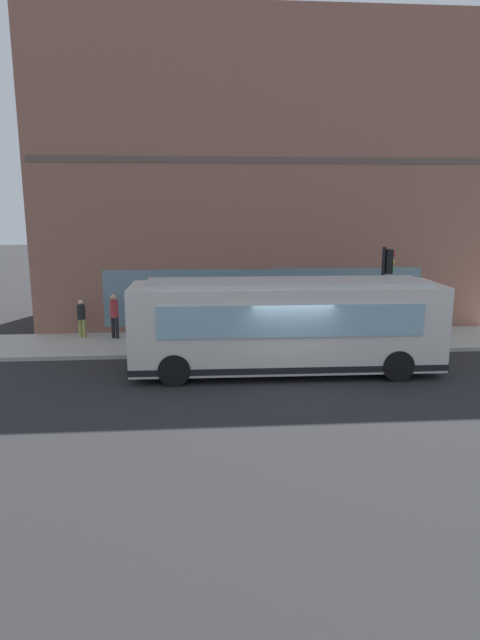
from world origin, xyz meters
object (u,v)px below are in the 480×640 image
object	(u,v)px
traffic_light_near_corner	(386,277)
pedestrian_near_hydrant	(114,313)
city_bus_nearside	(285,326)
pedestrian_walking_along_curb	(81,316)
fire_hydrant	(440,327)
newspaper_vending_box	(164,332)

from	to	relation	value
traffic_light_near_corner	pedestrian_near_hydrant	bearing A→B (deg)	79.71
city_bus_nearside	traffic_light_near_corner	distance (m)	5.16
pedestrian_walking_along_curb	fire_hydrant	bearing A→B (deg)	-93.28
pedestrian_walking_along_curb	pedestrian_near_hydrant	size ratio (longest dim) A/B	0.86
fire_hydrant	pedestrian_near_hydrant	bearing A→B (deg)	87.51
fire_hydrant	newspaper_vending_box	xyz separation A→B (m)	(-0.50, 11.29, 0.09)
pedestrian_walking_along_curb	newspaper_vending_box	world-z (taller)	pedestrian_walking_along_curb
traffic_light_near_corner	newspaper_vending_box	bearing A→B (deg)	84.46
city_bus_nearside	traffic_light_near_corner	xyz separation A→B (m)	(2.66, -4.25, 1.23)
fire_hydrant	pedestrian_walking_along_curb	xyz separation A→B (m)	(0.84, 14.66, 0.52)
traffic_light_near_corner	pedestrian_walking_along_curb	bearing A→B (deg)	79.64
city_bus_nearside	pedestrian_near_hydrant	bearing A→B (deg)	53.64
pedestrian_near_hydrant	newspaper_vending_box	bearing A→B (deg)	-118.15
traffic_light_near_corner	pedestrian_walking_along_curb	size ratio (longest dim) A/B	2.43
city_bus_nearside	traffic_light_near_corner	bearing A→B (deg)	-57.93
pedestrian_near_hydrant	traffic_light_near_corner	bearing A→B (deg)	-100.29
pedestrian_walking_along_curb	pedestrian_near_hydrant	world-z (taller)	pedestrian_near_hydrant
traffic_light_near_corner	pedestrian_walking_along_curb	world-z (taller)	traffic_light_near_corner
traffic_light_near_corner	pedestrian_walking_along_curb	xyz separation A→B (m)	(2.16, 11.80, -1.75)
city_bus_nearside	pedestrian_near_hydrant	distance (m)	7.69
city_bus_nearside	pedestrian_walking_along_curb	bearing A→B (deg)	57.45
city_bus_nearside	traffic_light_near_corner	size ratio (longest dim) A/B	2.67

